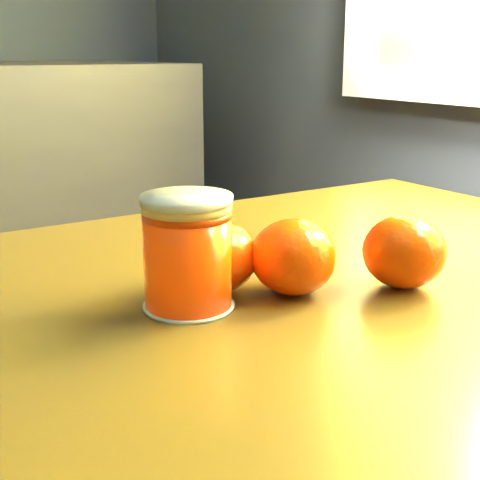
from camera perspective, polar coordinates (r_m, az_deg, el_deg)
table at (r=0.55m, az=0.84°, el=-15.71°), size 0.99×0.69×0.74m
juice_glass at (r=0.51m, az=-4.49°, el=-1.13°), size 0.07×0.07×0.09m
orange_front at (r=0.54m, az=4.57°, el=-1.45°), size 0.09×0.09×0.06m
orange_back at (r=0.55m, az=-1.90°, el=-1.42°), size 0.08×0.08×0.06m
orange_extra at (r=0.57m, az=13.84°, el=-0.97°), size 0.07×0.07×0.06m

